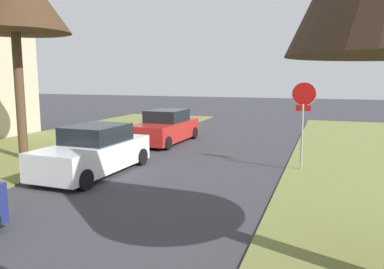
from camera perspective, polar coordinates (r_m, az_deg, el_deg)
name	(u,v)px	position (r m, az deg, el deg)	size (l,w,h in m)	color
stop_sign_far	(303,106)	(13.11, 16.41, 4.06)	(0.81, 0.51, 2.95)	#9EA0A5
parked_sedan_white	(94,152)	(12.81, -14.51, -2.51)	(2.04, 4.44, 1.57)	white
parked_sedan_red	(165,128)	(18.28, -4.01, 1.02)	(2.04, 4.44, 1.57)	red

